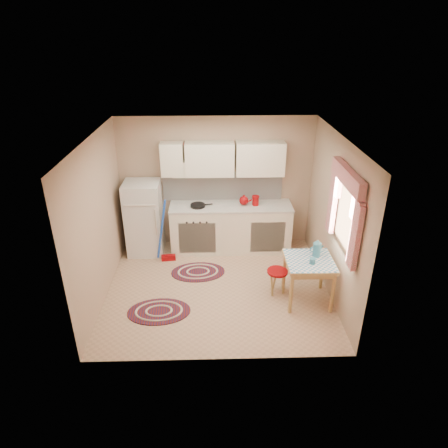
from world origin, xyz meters
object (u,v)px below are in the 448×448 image
(stool, at_px, (277,282))
(base_cabinets, at_px, (231,228))
(table, at_px, (307,280))
(fridge, at_px, (144,218))

(stool, bearing_deg, base_cabinets, 114.82)
(table, bearing_deg, base_cabinets, 123.97)
(base_cabinets, xyz_separation_m, table, (1.12, -1.66, -0.08))
(fridge, bearing_deg, base_cabinets, 1.78)
(fridge, height_order, base_cabinets, fridge)
(fridge, height_order, table, fridge)
(fridge, distance_m, base_cabinets, 1.63)
(fridge, distance_m, table, 3.19)
(fridge, distance_m, stool, 2.74)
(fridge, xyz_separation_m, table, (2.73, -1.61, -0.34))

